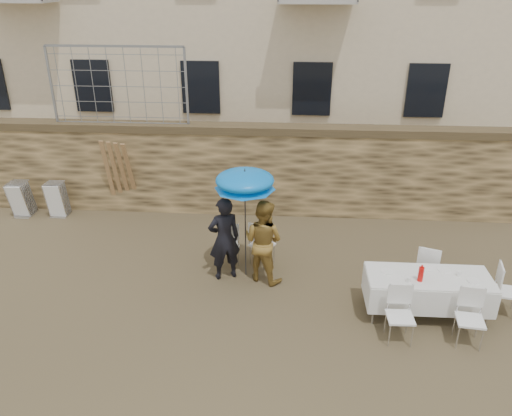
# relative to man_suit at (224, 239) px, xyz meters

# --- Properties ---
(ground) EXTENTS (80.00, 80.00, 0.00)m
(ground) POSITION_rel_man_suit_xyz_m (0.19, -1.93, -0.85)
(ground) COLOR brown
(ground) RESTS_ON ground
(stone_wall) EXTENTS (13.00, 0.50, 2.20)m
(stone_wall) POSITION_rel_man_suit_xyz_m (0.19, 3.07, 0.25)
(stone_wall) COLOR olive
(stone_wall) RESTS_ON ground
(chain_link_fence) EXTENTS (3.20, 0.06, 1.80)m
(chain_link_fence) POSITION_rel_man_suit_xyz_m (-2.81, 3.07, 2.25)
(chain_link_fence) COLOR gray
(chain_link_fence) RESTS_ON stone_wall
(man_suit) EXTENTS (0.73, 0.62, 1.71)m
(man_suit) POSITION_rel_man_suit_xyz_m (0.00, 0.00, 0.00)
(man_suit) COLOR black
(man_suit) RESTS_ON ground
(woman_dress) EXTENTS (1.01, 0.93, 1.67)m
(woman_dress) POSITION_rel_man_suit_xyz_m (0.75, 0.00, -0.02)
(woman_dress) COLOR #BF8F3A
(woman_dress) RESTS_ON ground
(umbrella) EXTENTS (1.14, 1.14, 2.09)m
(umbrella) POSITION_rel_man_suit_xyz_m (0.40, 0.10, 1.12)
(umbrella) COLOR #3F3F44
(umbrella) RESTS_ON ground
(couple_chair_left) EXTENTS (0.59, 0.59, 0.96)m
(couple_chair_left) POSITION_rel_man_suit_xyz_m (-0.00, 0.55, -0.37)
(couple_chair_left) COLOR white
(couple_chair_left) RESTS_ON ground
(couple_chair_right) EXTENTS (0.67, 0.67, 0.96)m
(couple_chair_right) POSITION_rel_man_suit_xyz_m (0.70, 0.55, -0.37)
(couple_chair_right) COLOR white
(couple_chair_right) RESTS_ON ground
(banquet_table) EXTENTS (2.10, 0.85, 0.78)m
(banquet_table) POSITION_rel_man_suit_xyz_m (3.66, -0.94, -0.12)
(banquet_table) COLOR white
(banquet_table) RESTS_ON ground
(soda_bottle) EXTENTS (0.09, 0.09, 0.26)m
(soda_bottle) POSITION_rel_man_suit_xyz_m (3.46, -1.09, 0.05)
(soda_bottle) COLOR red
(soda_bottle) RESTS_ON banquet_table
(table_chair_front_left) EXTENTS (0.49, 0.49, 0.96)m
(table_chair_front_left) POSITION_rel_man_suit_xyz_m (3.06, -1.69, -0.37)
(table_chair_front_left) COLOR white
(table_chair_front_left) RESTS_ON ground
(table_chair_front_right) EXTENTS (0.53, 0.53, 0.96)m
(table_chair_front_right) POSITION_rel_man_suit_xyz_m (4.16, -1.69, -0.37)
(table_chair_front_right) COLOR white
(table_chair_front_right) RESTS_ON ground
(table_chair_back) EXTENTS (0.61, 0.61, 0.96)m
(table_chair_back) POSITION_rel_man_suit_xyz_m (3.86, -0.14, -0.37)
(table_chair_back) COLOR white
(table_chair_back) RESTS_ON ground
(table_chair_side) EXTENTS (0.56, 0.56, 0.96)m
(table_chair_side) POSITION_rel_man_suit_xyz_m (5.06, -0.84, -0.37)
(table_chair_side) COLOR white
(table_chair_side) RESTS_ON ground
(chair_stack_left) EXTENTS (0.46, 0.55, 0.92)m
(chair_stack_left) POSITION_rel_man_suit_xyz_m (-5.36, 2.63, -0.39)
(chair_stack_left) COLOR white
(chair_stack_left) RESTS_ON ground
(chair_stack_right) EXTENTS (0.46, 0.47, 0.92)m
(chair_stack_right) POSITION_rel_man_suit_xyz_m (-4.46, 2.63, -0.39)
(chair_stack_right) COLOR white
(chair_stack_right) RESTS_ON ground
(wood_planks) EXTENTS (0.70, 0.20, 2.00)m
(wood_planks) POSITION_rel_man_suit_xyz_m (-2.86, 2.70, 0.15)
(wood_planks) COLOR #A37749
(wood_planks) RESTS_ON ground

